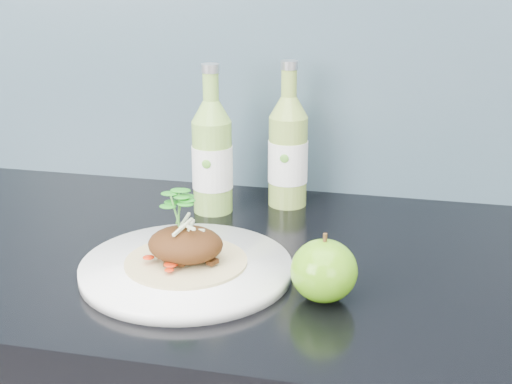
{
  "coord_description": "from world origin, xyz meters",
  "views": [
    {
      "loc": [
        0.22,
        0.8,
        1.31
      ],
      "look_at": [
        0.03,
        1.67,
        1.0
      ],
      "focal_mm": 50.0,
      "sensor_mm": 36.0,
      "label": 1
    }
  ],
  "objects_px": {
    "dinner_plate": "(186,268)",
    "green_apple": "(324,271)",
    "cider_bottle_left": "(212,157)",
    "cider_bottle_right": "(288,152)"
  },
  "relations": [
    {
      "from": "dinner_plate",
      "to": "green_apple",
      "type": "bearing_deg",
      "value": -9.28
    },
    {
      "from": "green_apple",
      "to": "cider_bottle_left",
      "type": "distance_m",
      "value": 0.35
    },
    {
      "from": "green_apple",
      "to": "dinner_plate",
      "type": "bearing_deg",
      "value": 170.72
    },
    {
      "from": "green_apple",
      "to": "cider_bottle_right",
      "type": "distance_m",
      "value": 0.34
    },
    {
      "from": "dinner_plate",
      "to": "green_apple",
      "type": "distance_m",
      "value": 0.19
    },
    {
      "from": "dinner_plate",
      "to": "green_apple",
      "type": "relative_size",
      "value": 3.45
    },
    {
      "from": "cider_bottle_left",
      "to": "cider_bottle_right",
      "type": "distance_m",
      "value": 0.13
    },
    {
      "from": "dinner_plate",
      "to": "cider_bottle_left",
      "type": "distance_m",
      "value": 0.25
    },
    {
      "from": "green_apple",
      "to": "cider_bottle_right",
      "type": "height_order",
      "value": "cider_bottle_right"
    },
    {
      "from": "cider_bottle_right",
      "to": "cider_bottle_left",
      "type": "bearing_deg",
      "value": -169.71
    }
  ]
}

